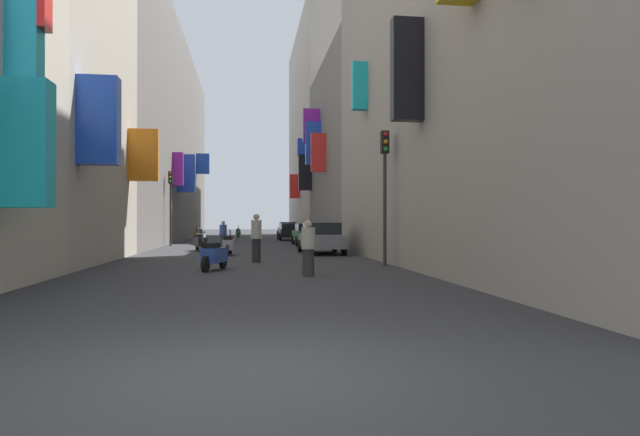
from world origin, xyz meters
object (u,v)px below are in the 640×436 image
object	(u,v)px
parked_car_black	(291,231)
scooter_silver	(229,245)
scooter_white	(201,237)
scooter_blue	(214,255)
scooter_black	(200,242)
pedestrian_near_right	(308,248)
parked_car_grey	(321,237)
parked_car_green	(309,234)
pedestrian_crossing	(223,235)
scooter_orange	(199,234)
parked_car_white	(288,229)
scooter_green	(238,233)
traffic_light_far_corner	(171,195)
pedestrian_near_left	(256,238)
traffic_light_near_corner	(385,175)

from	to	relation	value
parked_car_black	scooter_silver	bearing A→B (deg)	-102.50
parked_car_black	scooter_white	bearing A→B (deg)	-132.79
scooter_blue	scooter_silver	bearing A→B (deg)	88.60
scooter_black	pedestrian_near_right	world-z (taller)	pedestrian_near_right
parked_car_grey	scooter_black	world-z (taller)	parked_car_grey
scooter_silver	parked_car_black	bearing A→B (deg)	77.50
parked_car_green	pedestrian_crossing	distance (m)	7.03
parked_car_grey	scooter_silver	distance (m)	4.25
pedestrian_near_right	scooter_orange	bearing A→B (deg)	100.47
scooter_white	pedestrian_near_right	xyz separation A→B (m)	(4.72, -21.83, 0.30)
parked_car_white	pedestrian_near_right	xyz separation A→B (m)	(-2.20, -37.78, -0.00)
parked_car_black	scooter_orange	bearing A→B (deg)	169.44
scooter_green	scooter_orange	size ratio (longest dim) A/B	1.06
parked_car_black	traffic_light_far_corner	xyz separation A→B (m)	(-8.12, -9.34, 2.39)
scooter_blue	pedestrian_near_left	world-z (taller)	pedestrian_near_left
scooter_black	traffic_light_near_corner	bearing A→B (deg)	-56.26
parked_car_green	traffic_light_near_corner	distance (m)	16.53
parked_car_black	scooter_orange	world-z (taller)	parked_car_black
scooter_black	traffic_light_near_corner	xyz separation A→B (m)	(6.96, -10.41, 2.61)
pedestrian_near_right	traffic_light_far_corner	bearing A→B (deg)	108.03
parked_car_green	scooter_blue	bearing A→B (deg)	-105.71
parked_car_white	pedestrian_near_left	size ratio (longest dim) A/B	2.35
scooter_green	scooter_black	distance (m)	22.07
parked_car_black	parked_car_white	bearing A→B (deg)	87.31
scooter_silver	scooter_blue	distance (m)	7.51
pedestrian_near_right	parked_car_grey	bearing A→B (deg)	80.37
traffic_light_near_corner	parked_car_black	bearing A→B (deg)	92.52
scooter_silver	traffic_light_near_corner	xyz separation A→B (m)	(5.39, -6.69, 2.61)
scooter_silver	scooter_black	distance (m)	4.04
scooter_white	scooter_blue	distance (m)	19.78
pedestrian_crossing	pedestrian_near_left	bearing A→B (deg)	-80.12
parked_car_black	scooter_silver	size ratio (longest dim) A/B	2.13
parked_car_grey	scooter_silver	bearing A→B (deg)	-172.67
parked_car_white	traffic_light_near_corner	world-z (taller)	traffic_light_near_corner
parked_car_black	scooter_blue	distance (m)	27.06
traffic_light_far_corner	parked_car_black	bearing A→B (deg)	48.98
scooter_black	scooter_silver	bearing A→B (deg)	-67.16
parked_car_black	scooter_blue	size ratio (longest dim) A/B	2.20
pedestrian_near_left	traffic_light_near_corner	distance (m)	5.30
parked_car_black	traffic_light_near_corner	bearing A→B (deg)	-87.48
scooter_green	pedestrian_near_right	bearing A→B (deg)	-85.95
parked_car_grey	scooter_green	size ratio (longest dim) A/B	2.22
scooter_orange	parked_car_grey	bearing A→B (deg)	-69.91
parked_car_white	pedestrian_near_right	bearing A→B (deg)	-93.33
scooter_blue	pedestrian_near_right	world-z (taller)	pedestrian_near_right
traffic_light_far_corner	scooter_green	bearing A→B (deg)	76.43
parked_car_black	scooter_black	distance (m)	16.51
parked_car_white	parked_car_green	xyz separation A→B (m)	(-0.02, -18.45, -0.03)
parked_car_grey	scooter_green	world-z (taller)	parked_car_grey
parked_car_grey	scooter_orange	xyz separation A→B (m)	(-7.32, 20.01, -0.30)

